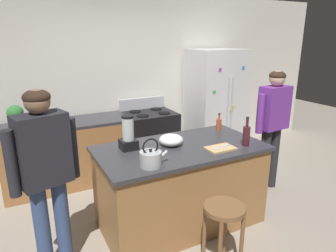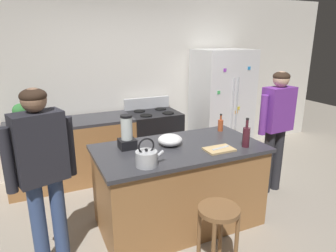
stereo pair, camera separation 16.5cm
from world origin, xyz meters
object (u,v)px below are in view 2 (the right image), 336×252
Objects in this scene: cutting_board at (219,149)px; blender_appliance at (127,134)px; person_by_sink_right at (277,121)px; bar_stool at (218,223)px; stove_range at (154,140)px; tea_kettle at (147,158)px; person_by_island_left at (42,165)px; kitchen_island at (179,185)px; potted_plant at (21,113)px; mixing_bowl at (170,140)px; bottle_cooking_sauce at (221,125)px; refrigerator at (221,105)px; chef_knife at (221,148)px; bottle_wine at (246,136)px.

blender_appliance is at bearing 151.86° from cutting_board.
person_by_sink_right reaches higher than bar_stool.
tea_kettle is at bearing -113.61° from stove_range.
person_by_sink_right is at bearing -1.12° from blender_appliance.
person_by_island_left is 1.70m from cutting_board.
cutting_board is (0.02, -1.78, 0.46)m from stove_range.
kitchen_island is at bearing 32.50° from tea_kettle.
person_by_sink_right is (1.18, -1.37, 0.52)m from stove_range.
blender_appliance reaches higher than potted_plant.
potted_plant is at bearing 134.92° from mixing_bowl.
bottle_cooking_sauce is at bearing 169.63° from person_by_sink_right.
chef_knife is (-1.20, -1.76, 0.02)m from refrigerator.
stove_range is 2.41m from person_by_island_left.
stove_range is 1.88m from person_by_sink_right.
tea_kettle is (-0.42, -0.40, 0.02)m from mixing_bowl.
bottle_wine is at bearing 1.26° from tea_kettle.
person_by_sink_right reaches higher than cutting_board.
refrigerator is 6.71× the size of tea_kettle.
bar_stool is (-1.52, -0.98, -0.48)m from person_by_sink_right.
blender_appliance is 1.24m from bottle_cooking_sauce.
bar_stool is 2.46× the size of mixing_bowl.
cutting_board is at bearing -4.70° from person_by_island_left.
person_by_island_left is at bearing 175.30° from cutting_board.
person_by_sink_right is 5.45× the size of potted_plant.
blender_appliance is at bearing 93.07° from tea_kettle.
refrigerator is at bearing 55.24° from cutting_board.
bar_stool is (1.33, -0.70, -0.50)m from person_by_island_left.
kitchen_island is at bearing -51.09° from mixing_bowl.
bottle_wine is at bearing -24.29° from kitchen_island.
refrigerator is 2.83× the size of bar_stool.
bottle_cooking_sauce is (0.71, 0.30, 0.54)m from kitchen_island.
person_by_island_left is 6.04× the size of tea_kettle.
bottle_wine is (0.64, -0.29, 0.57)m from kitchen_island.
bottle_wine is at bearing -15.08° from chef_knife.
blender_appliance is at bearing 115.45° from bar_stool.
blender_appliance is 1.14× the size of bottle_wine.
potted_plant reaches higher than cutting_board.
kitchen_island is 0.97× the size of refrigerator.
person_by_island_left is 0.90m from blender_appliance.
blender_appliance is (0.84, 0.31, 0.06)m from person_by_island_left.
mixing_bowl is at bearing -13.06° from blender_appliance.
tea_kettle is at bearing -136.21° from mixing_bowl.
cutting_board is (-0.31, 0.03, -0.11)m from bottle_wine.
mixing_bowl is (-0.71, 0.38, -0.06)m from bottle_wine.
person_by_island_left is 1.58m from bar_stool.
person_by_island_left reaches higher than bar_stool.
stove_range is 1.93m from bottle_wine.
tea_kettle is at bearing -153.20° from bottle_cooking_sauce.
person_by_island_left is at bearing -174.93° from kitchen_island.
mixing_bowl is at bearing 43.79° from tea_kettle.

